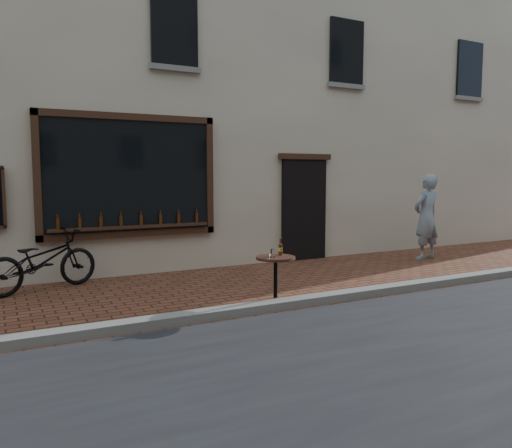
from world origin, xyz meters
name	(u,v)px	position (x,y,z in m)	size (l,w,h in m)	color
ground	(325,306)	(0.00, 0.00, 0.00)	(90.00, 90.00, 0.00)	#532B1B
kerb	(317,299)	(0.00, 0.20, 0.06)	(90.00, 0.25, 0.12)	slate
shop_building	(173,48)	(0.00, 6.50, 5.00)	(28.00, 6.20, 10.00)	beige
cargo_bicycle	(39,260)	(-3.51, 2.92, 0.50)	(2.22, 1.33, 1.05)	black
bistro_table	(276,271)	(-0.61, 0.35, 0.51)	(0.56, 0.56, 0.96)	black
pedestrian	(426,217)	(4.33, 2.24, 0.94)	(0.69, 0.45, 1.88)	gray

